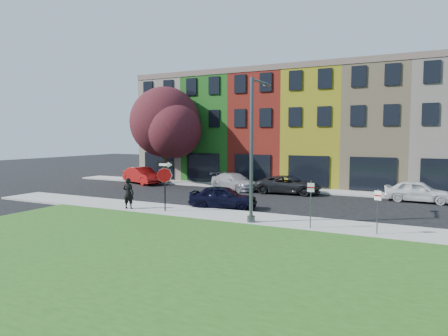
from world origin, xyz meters
The scene contains 16 objects.
ground centered at (0.00, 0.00, 0.00)m, with size 120.00×120.00×0.00m, color black.
sidewalk_near centered at (2.00, 3.00, 0.06)m, with size 40.00×3.00×0.12m, color gray.
sidewalk_far centered at (-3.00, 15.00, 0.06)m, with size 40.00×2.40×0.12m, color gray.
grass_park centered at (8.00, -6.00, 0.05)m, with size 40.00×16.00×0.10m, color #224C15.
rowhouse_block centered at (-2.50, 21.18, 4.99)m, with size 30.00×10.12×10.00m.
stop_sign centered at (-4.77, 2.40, 2.15)m, with size 1.05×0.17×2.84m.
man centered at (-7.15, 2.08, 1.04)m, with size 0.75×0.58×1.83m, color black.
sedan_near centered at (-2.40, 5.17, 0.70)m, with size 4.38×2.46×1.41m, color black.
parked_car_red centered at (-14.76, 13.14, 0.76)m, with size 4.91×3.22×1.53m, color maroon.
parked_car_silver centered at (-5.36, 13.18, 0.68)m, with size 5.04×3.66×1.36m, color #9F9FA3.
parked_car_dark centered at (-0.70, 13.03, 0.69)m, with size 5.08×2.55×1.38m, color black.
parked_car_white centered at (8.22, 13.14, 0.72)m, with size 4.31×1.92×1.44m, color silver.
street_lamp centered at (0.79, 2.13, 3.74)m, with size 0.40×2.58×7.17m.
parking_sign_a centered at (3.79, 1.89, 1.51)m, with size 0.31×0.12×2.23m.
parking_sign_b centered at (6.71, 2.07, 1.38)m, with size 0.30×0.16×1.99m.
tree_purple centered at (-12.74, 14.26, 5.52)m, with size 7.73×6.76×8.78m.
Camera 1 is at (8.35, -16.38, 4.44)m, focal length 32.00 mm.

